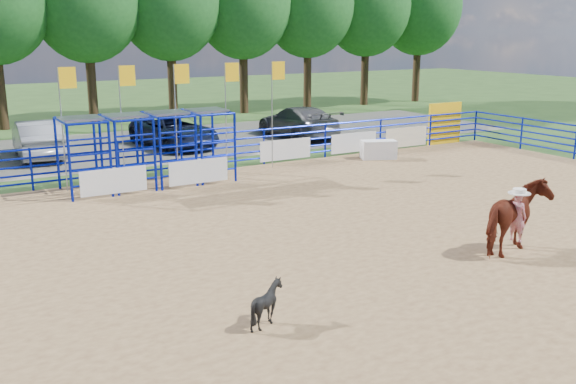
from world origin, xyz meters
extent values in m
plane|color=#315120|center=(0.00, 0.00, 0.00)|extent=(120.00, 120.00, 0.00)
cube|color=#9D794E|center=(0.00, 0.00, 0.01)|extent=(30.00, 20.00, 0.02)
cube|color=slate|center=(0.00, 17.00, 0.01)|extent=(40.00, 10.00, 0.01)
cube|color=white|center=(7.81, 8.59, 0.41)|extent=(1.63, 1.20, 0.79)
imported|color=maroon|center=(3.21, -2.75, 0.91)|extent=(2.31, 1.53, 1.79)
imported|color=#AC1830|center=(3.21, -2.75, 1.56)|extent=(0.41, 0.51, 1.23)
cylinder|color=white|center=(3.21, -2.75, 2.21)|extent=(0.54, 0.54, 0.12)
imported|color=black|center=(-3.97, -3.20, 0.44)|extent=(0.91, 0.85, 0.84)
imported|color=gray|center=(-4.76, 16.24, 0.83)|extent=(1.96, 5.06, 1.64)
imported|color=black|center=(1.28, 15.89, 0.75)|extent=(3.22, 5.65, 1.49)
imported|color=#515153|center=(7.83, 15.36, 0.80)|extent=(2.37, 5.54, 1.59)
cube|color=white|center=(-3.80, 7.77, 0.55)|extent=(2.20, 0.04, 0.85)
cube|color=white|center=(-0.80, 7.77, 0.55)|extent=(2.20, 0.04, 0.85)
cube|color=white|center=(4.00, 9.96, 0.55)|extent=(2.40, 0.04, 0.85)
cube|color=white|center=(7.50, 9.96, 0.55)|extent=(2.40, 0.04, 0.85)
cube|color=beige|center=(10.50, 9.96, 0.55)|extent=(2.40, 0.04, 0.90)
cube|color=yellow|center=(13.00, 10.10, 1.00)|extent=(2.00, 0.12, 2.00)
cylinder|color=#3F2B19|center=(-5.00, 26.00, 2.40)|extent=(0.56, 0.56, 4.80)
cylinder|color=#3F2B19|center=(0.00, 26.00, 2.40)|extent=(0.56, 0.56, 4.80)
cylinder|color=#3F2B19|center=(5.00, 26.00, 2.40)|extent=(0.56, 0.56, 4.80)
cylinder|color=#3F2B19|center=(10.00, 26.00, 2.40)|extent=(0.56, 0.56, 4.80)
cylinder|color=#3F2B19|center=(15.00, 26.00, 2.40)|extent=(0.56, 0.56, 4.80)
cylinder|color=#3F2B19|center=(20.00, 26.00, 2.40)|extent=(0.56, 0.56, 4.80)
ellipsoid|color=#1A521C|center=(20.00, 26.00, 7.56)|extent=(6.40, 6.40, 7.36)
cylinder|color=#3F2B19|center=(25.00, 26.00, 2.40)|extent=(0.56, 0.56, 4.80)
ellipsoid|color=#1A521C|center=(25.00, 26.00, 7.56)|extent=(6.40, 6.40, 7.36)
camera|label=1|loc=(-9.15, -12.91, 5.33)|focal=40.00mm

